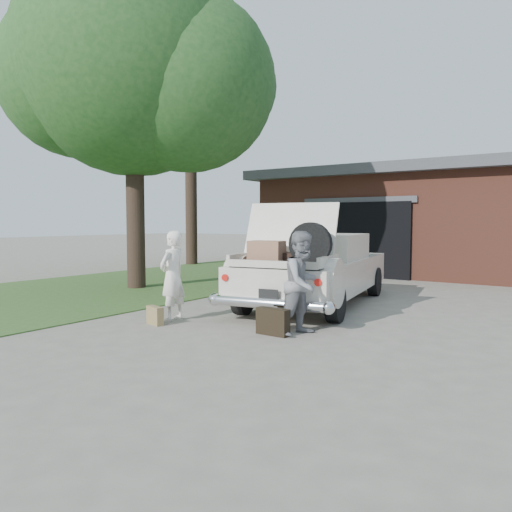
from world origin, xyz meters
The scene contains 10 objects.
ground centered at (0.00, 0.00, 0.00)m, with size 90.00×90.00×0.00m, color gray.
grass_strip centered at (-5.50, 3.00, 0.01)m, with size 6.00×16.00×0.02m, color #2D4C1E.
house centered at (0.98, 11.47, 1.67)m, with size 12.80×7.80×3.30m.
tree_left centered at (-4.85, 2.54, 5.25)m, with size 6.34×5.51×8.25m.
tree_back centered at (-8.33, 8.38, 7.08)m, with size 6.00×5.21×10.01m.
sedan centered at (-0.18, 2.90, 0.72)m, with size 2.73×5.13×1.96m.
woman_left centered at (-1.36, 0.14, 0.74)m, with size 0.54×0.36×1.49m, color white.
woman_right centered at (0.92, 0.48, 0.75)m, with size 0.73×0.57×1.50m, color gray.
suitcase_left centered at (-1.36, -0.26, 0.15)m, with size 0.38×0.12×0.29m, color #957C4B.
suitcase_right centered at (0.58, 0.20, 0.19)m, with size 0.50×0.16×0.39m, color black.
Camera 1 is at (4.44, -5.78, 1.64)m, focal length 35.00 mm.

